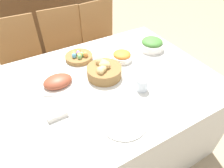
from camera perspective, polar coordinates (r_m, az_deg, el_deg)
ground_plane at (r=1.98m, az=-1.63°, el=-16.11°), size 12.00×12.00×0.00m
dining_table at (r=1.68m, az=-1.87°, el=-9.15°), size 1.57×1.16×0.75m
chair_far_center at (r=2.25m, az=-12.49°, el=8.89°), size 0.44×0.44×0.95m
chair_far_left at (r=2.19m, az=-23.78°, el=5.18°), size 0.43×0.43×0.95m
chair_far_right at (r=2.39m, az=-2.46°, el=11.85°), size 0.46×0.46×0.95m
sideboard at (r=3.18m, az=-17.64°, el=17.28°), size 1.35×0.44×0.97m
bread_basket at (r=1.43m, az=-2.30°, el=3.86°), size 0.25×0.25×0.13m
egg_basket at (r=1.65m, az=-9.43°, el=7.78°), size 0.22×0.22×0.08m
ham_platter at (r=1.42m, az=-15.20°, el=0.54°), size 0.31×0.21×0.08m
carrot_bowl at (r=1.62m, az=2.85°, el=7.95°), size 0.16×0.16×0.08m
green_salad_bowl at (r=1.78m, az=11.32°, el=11.07°), size 0.21×0.21×0.10m
dinner_plate at (r=1.17m, az=3.31°, el=-10.44°), size 0.28×0.28×0.01m
fork at (r=1.12m, az=-4.03°, el=-13.78°), size 0.02×0.18×0.00m
knife at (r=1.24m, az=9.81°, el=-7.41°), size 0.02×0.18×0.00m
spoon at (r=1.25m, az=10.90°, el=-6.88°), size 0.02×0.18×0.00m
drinking_cup at (r=1.34m, az=8.59°, el=-0.11°), size 0.08×0.08×0.09m
butter_dish at (r=1.23m, az=-15.54°, el=-8.21°), size 0.12×0.07×0.03m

